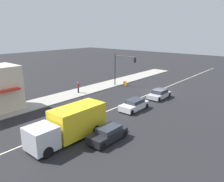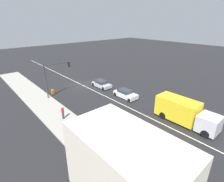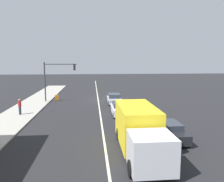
{
  "view_description": "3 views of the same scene",
  "coord_description": "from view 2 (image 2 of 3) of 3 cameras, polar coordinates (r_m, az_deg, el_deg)",
  "views": [
    {
      "loc": [
        -16.8,
        31.17,
        9.5
      ],
      "look_at": [
        1.09,
        10.23,
        1.92
      ],
      "focal_mm": 35.0,
      "sensor_mm": 36.0,
      "label": 1
    },
    {
      "loc": [
        16.76,
        28.2,
        11.88
      ],
      "look_at": [
        0.03,
        9.03,
        1.49
      ],
      "focal_mm": 28.0,
      "sensor_mm": 36.0,
      "label": 2
    },
    {
      "loc": [
        0.8,
        33.4,
        5.96
      ],
      "look_at": [
        -1.57,
        6.83,
        2.2
      ],
      "focal_mm": 35.0,
      "sensor_mm": 36.0,
      "label": 3
    }
  ],
  "objects": [
    {
      "name": "van_white",
      "position": [
        28.69,
        4.42,
        -0.94
      ],
      "size": [
        1.84,
        4.05,
        1.31
      ],
      "color": "silver",
      "rests_on": "ground"
    },
    {
      "name": "delivery_truck",
      "position": [
        23.18,
        22.44,
        -6.32
      ],
      "size": [
        2.44,
        7.5,
        2.87
      ],
      "color": "silver",
      "rests_on": "ground"
    },
    {
      "name": "traffic_signal_main",
      "position": [
        29.51,
        -18.48,
        5.36
      ],
      "size": [
        4.59,
        0.34,
        5.6
      ],
      "color": "#333338",
      "rests_on": "sidewalk_right"
    },
    {
      "name": "sidewalk_right",
      "position": [
        17.15,
        -1.91,
        -21.39
      ],
      "size": [
        4.0,
        73.0,
        0.12
      ],
      "primitive_type": "cube",
      "color": "#A8A399",
      "rests_on": "ground"
    },
    {
      "name": "sedan_dark",
      "position": [
        26.55,
        21.37,
        -4.5
      ],
      "size": [
        1.73,
        3.83,
        1.3
      ],
      "color": "black",
      "rests_on": "ground"
    },
    {
      "name": "sedan_silver",
      "position": [
        33.14,
        -3.44,
        2.32
      ],
      "size": [
        1.89,
        3.99,
        1.31
      ],
      "color": "#B7BABF",
      "rests_on": "ground"
    },
    {
      "name": "ground_plane",
      "position": [
        22.94,
        15.18,
        -9.86
      ],
      "size": [
        160.0,
        160.0,
        0.0
      ],
      "primitive_type": "plane",
      "color": "#232326"
    },
    {
      "name": "lane_marking_center",
      "position": [
        34.89,
        -9.77,
        1.98
      ],
      "size": [
        0.16,
        60.0,
        0.01
      ],
      "primitive_type": "cube",
      "color": "beige",
      "rests_on": "ground"
    },
    {
      "name": "pedestrian",
      "position": [
        23.09,
        -15.78,
        -6.74
      ],
      "size": [
        0.34,
        0.34,
        1.72
      ],
      "color": "#282D42",
      "rests_on": "sidewalk_right"
    },
    {
      "name": "building_corner_store",
      "position": [
        12.46,
        4.54,
        -24.61
      ],
      "size": [
        5.02,
        8.0,
        5.38
      ],
      "color": "beige",
      "rests_on": "sidewalk_right"
    },
    {
      "name": "warning_aframe_sign",
      "position": [
        31.63,
        -18.69,
        -0.25
      ],
      "size": [
        0.45,
        0.53,
        0.84
      ],
      "color": "orange",
      "rests_on": "ground"
    }
  ]
}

